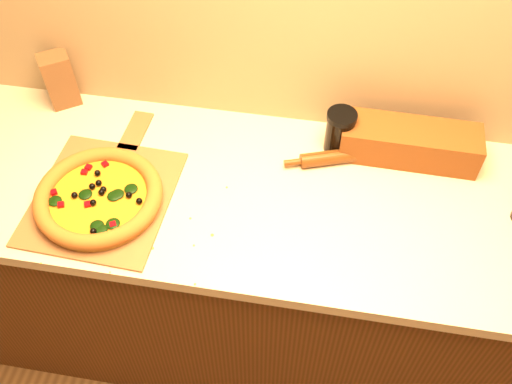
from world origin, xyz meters
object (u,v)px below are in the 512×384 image
at_px(pizza_peel, 105,193).
at_px(rolling_pin, 337,157).
at_px(dark_jar, 340,131).
at_px(pizza, 99,197).

xyz_separation_m(pizza_peel, rolling_pin, (0.65, 0.24, 0.02)).
bearing_deg(rolling_pin, dark_jar, 90.73).
bearing_deg(pizza_peel, rolling_pin, 22.58).
bearing_deg(pizza, rolling_pin, 23.01).
bearing_deg(dark_jar, pizza_peel, -155.46).
relative_size(pizza_peel, pizza, 1.62).
height_order(rolling_pin, dark_jar, dark_jar).
relative_size(rolling_pin, dark_jar, 2.16).
height_order(pizza_peel, dark_jar, dark_jar).
height_order(pizza_peel, rolling_pin, rolling_pin).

